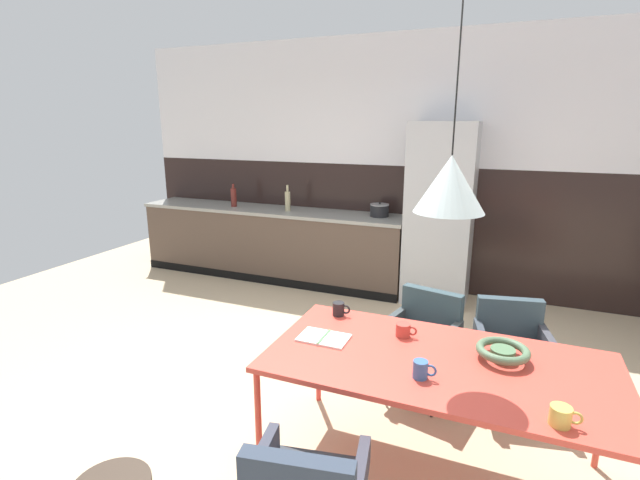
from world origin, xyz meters
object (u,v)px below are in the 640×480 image
(mug_tall_blue, at_px, (561,416))
(bottle_vinegar_dark, at_px, (234,197))
(armchair_corner_seat, at_px, (424,329))
(fruit_bowl, at_px, (503,351))
(bottle_oil_tall, at_px, (288,201))
(dining_table, at_px, (438,366))
(armchair_far_side, at_px, (511,339))
(pendant_lamp_over_table_near, at_px, (450,184))
(mug_glass_clear, at_px, (339,309))
(refrigerator_column, at_px, (440,214))
(mug_dark_espresso, at_px, (421,369))
(cooking_pot, at_px, (379,210))
(open_book, at_px, (324,338))
(mug_wide_latte, at_px, (404,330))

(mug_tall_blue, bearing_deg, bottle_vinegar_dark, 139.42)
(armchair_corner_seat, bearing_deg, fruit_bowl, 139.84)
(armchair_corner_seat, xyz_separation_m, fruit_bowl, (0.53, -0.71, 0.28))
(fruit_bowl, height_order, bottle_oil_tall, bottle_oil_tall)
(dining_table, relative_size, fruit_bowl, 6.54)
(armchair_far_side, distance_m, mug_tall_blue, 1.37)
(bottle_vinegar_dark, distance_m, pendant_lamp_over_table_near, 4.17)
(mug_glass_clear, relative_size, bottle_vinegar_dark, 0.41)
(refrigerator_column, bearing_deg, armchair_corner_seat, -83.96)
(mug_dark_espresso, height_order, cooking_pot, cooking_pot)
(fruit_bowl, height_order, bottle_vinegar_dark, bottle_vinegar_dark)
(armchair_far_side, bearing_deg, open_book, 31.15)
(refrigerator_column, relative_size, mug_dark_espresso, 16.66)
(armchair_corner_seat, bearing_deg, mug_glass_clear, 58.65)
(open_book, xyz_separation_m, bottle_vinegar_dark, (-2.38, 2.73, 0.30))
(dining_table, bearing_deg, armchair_corner_seat, 104.34)
(bottle_vinegar_dark, bearing_deg, cooking_pot, 3.03)
(armchair_corner_seat, relative_size, bottle_oil_tall, 2.38)
(cooking_pot, distance_m, pendant_lamp_over_table_near, 3.16)
(armchair_far_side, xyz_separation_m, bottle_oil_tall, (-2.64, 1.77, 0.55))
(mug_tall_blue, relative_size, bottle_vinegar_dark, 0.44)
(dining_table, distance_m, mug_wide_latte, 0.33)
(mug_wide_latte, relative_size, mug_dark_espresso, 1.07)
(dining_table, relative_size, cooking_pot, 8.37)
(armchair_corner_seat, xyz_separation_m, bottle_vinegar_dark, (-2.83, 1.88, 0.53))
(cooking_pot, bearing_deg, armchair_far_side, -51.31)
(bottle_oil_tall, relative_size, bottle_vinegar_dark, 1.08)
(mug_tall_blue, distance_m, bottle_vinegar_dark, 4.76)
(fruit_bowl, xyz_separation_m, cooking_pot, (-1.44, 2.70, 0.20))
(refrigerator_column, bearing_deg, mug_wide_latte, -85.96)
(mug_dark_espresso, distance_m, pendant_lamp_over_table_near, 0.93)
(open_book, height_order, cooking_pot, cooking_pot)
(refrigerator_column, height_order, open_book, refrigerator_column)
(mug_dark_espresso, distance_m, mug_tall_blue, 0.63)
(fruit_bowl, bearing_deg, dining_table, -156.74)
(armchair_far_side, bearing_deg, cooking_pot, -62.96)
(armchair_far_side, bearing_deg, pendant_lamp_over_table_near, 57.67)
(armchair_corner_seat, relative_size, pendant_lamp_over_table_near, 0.57)
(mug_wide_latte, distance_m, bottle_vinegar_dark, 3.78)
(armchair_corner_seat, height_order, bottle_vinegar_dark, bottle_vinegar_dark)
(dining_table, distance_m, fruit_bowl, 0.36)
(refrigerator_column, relative_size, pendant_lamp_over_table_near, 1.46)
(bottle_oil_tall, bearing_deg, armchair_far_side, -33.82)
(bottle_vinegar_dark, bearing_deg, mug_glass_clear, -45.41)
(mug_dark_espresso, bearing_deg, cooking_pot, 109.26)
(mug_wide_latte, relative_size, bottle_vinegar_dark, 0.43)
(fruit_bowl, distance_m, open_book, 1.00)
(mug_wide_latte, height_order, pendant_lamp_over_table_near, pendant_lamp_over_table_near)
(armchair_corner_seat, bearing_deg, dining_table, 117.39)
(mug_wide_latte, bearing_deg, refrigerator_column, 94.04)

